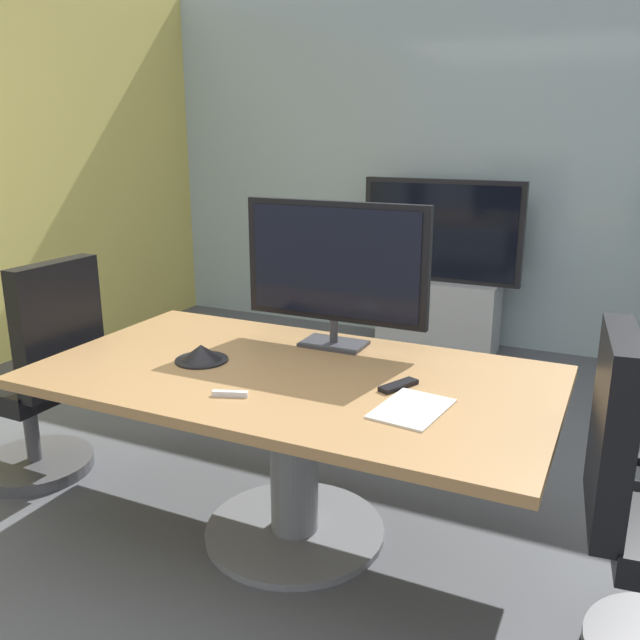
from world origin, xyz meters
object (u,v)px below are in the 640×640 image
at_px(wall_display_unit, 439,294).
at_px(remote_control, 398,385).
at_px(conference_phone, 201,354).
at_px(conference_table, 294,415).
at_px(office_chair_left, 40,389).
at_px(tv_monitor, 335,266).

bearing_deg(wall_display_unit, remote_control, -77.84).
bearing_deg(conference_phone, conference_table, 6.28).
distance_m(conference_table, wall_display_unit, 2.69).
bearing_deg(conference_table, office_chair_left, -176.89).
relative_size(conference_table, tv_monitor, 2.42).
bearing_deg(conference_table, remote_control, 2.63).
bearing_deg(office_chair_left, tv_monitor, 109.95).
relative_size(office_chair_left, remote_control, 6.41).
bearing_deg(office_chair_left, conference_phone, 92.85).
height_order(conference_phone, remote_control, conference_phone).
bearing_deg(wall_display_unit, office_chair_left, -113.53).
xyz_separation_m(conference_table, wall_display_unit, (-0.14, 2.68, -0.11)).
bearing_deg(conference_phone, wall_display_unit, 84.46).
distance_m(office_chair_left, tv_monitor, 1.56).
bearing_deg(wall_display_unit, conference_phone, -95.54).
xyz_separation_m(office_chair_left, wall_display_unit, (1.20, 2.75, -0.01)).
distance_m(conference_table, tv_monitor, 0.67).
relative_size(office_chair_left, conference_phone, 4.95).
height_order(conference_table, wall_display_unit, wall_display_unit).
bearing_deg(wall_display_unit, tv_monitor, -86.30).
bearing_deg(conference_phone, tv_monitor, 46.26).
height_order(office_chair_left, remote_control, office_chair_left).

